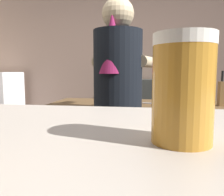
{
  "coord_description": "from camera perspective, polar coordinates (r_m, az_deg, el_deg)",
  "views": [
    {
      "loc": [
        0.16,
        -1.39,
        1.19
      ],
      "look_at": [
        0.06,
        -0.75,
        1.12
      ],
      "focal_mm": 37.45,
      "sensor_mm": 36.0,
      "label": 1
    }
  ],
  "objects": [
    {
      "name": "chefs_knife",
      "position": [
        2.05,
        10.65,
        -1.38
      ],
      "size": [
        0.24,
        0.12,
        0.01
      ],
      "primitive_type": "cube",
      "rotation": [
        0.0,
        0.0,
        -0.37
      ],
      "color": "silver",
      "rests_on": "prep_counter"
    },
    {
      "name": "wall_back",
      "position": [
        3.6,
        6.32,
        8.97
      ],
      "size": [
        5.2,
        0.1,
        2.7
      ],
      "primitive_type": "cube",
      "color": "gray",
      "rests_on": "ground"
    },
    {
      "name": "mixing_bowl",
      "position": [
        2.13,
        -0.13,
        -0.43
      ],
      "size": [
        0.18,
        0.18,
        0.05
      ],
      "primitive_type": "cylinder",
      "color": "#D05631",
      "rests_on": "prep_counter"
    },
    {
      "name": "pint_glass_far",
      "position": [
        0.32,
        16.89,
        2.09
      ],
      "size": [
        0.08,
        0.08,
        0.14
      ],
      "color": "#C1822B",
      "rests_on": "bar_counter"
    },
    {
      "name": "bottle_vinegar",
      "position": [
        3.22,
        10.5,
        5.68
      ],
      "size": [
        0.05,
        0.05,
        0.18
      ],
      "color": "black",
      "rests_on": "back_shelf"
    },
    {
      "name": "back_shelf",
      "position": [
        3.38,
        6.4,
        -4.68
      ],
      "size": [
        0.77,
        0.36,
        1.08
      ],
      "primitive_type": "cube",
      "color": "#363936",
      "rests_on": "ground"
    },
    {
      "name": "bartender",
      "position": [
        1.66,
        1.35,
        -0.96
      ],
      "size": [
        0.49,
        0.55,
        1.69
      ],
      "rotation": [
        0.0,
        0.0,
        1.32
      ],
      "color": "#263432",
      "rests_on": "ground"
    },
    {
      "name": "bottle_hot_sauce",
      "position": [
        3.31,
        5.93,
        6.17
      ],
      "size": [
        0.07,
        0.07,
        0.24
      ],
      "color": "#4F7B2D",
      "rests_on": "back_shelf"
    },
    {
      "name": "prep_counter",
      "position": [
        2.22,
        13.51,
        -13.1
      ],
      "size": [
        2.1,
        0.6,
        0.91
      ],
      "primitive_type": "cube",
      "color": "brown",
      "rests_on": "ground"
    }
  ]
}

